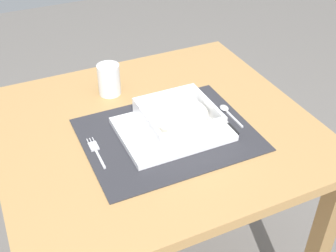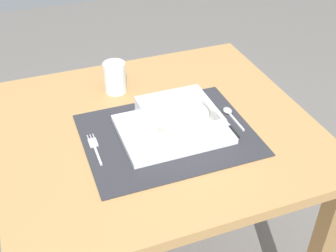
# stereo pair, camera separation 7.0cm
# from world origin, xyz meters

# --- Properties ---
(dining_table) EXTENTS (0.86, 0.78, 0.74)m
(dining_table) POSITION_xyz_m (0.00, 0.00, 0.63)
(dining_table) COLOR #B2844C
(dining_table) RESTS_ON ground
(placemat) EXTENTS (0.45, 0.35, 0.00)m
(placemat) POSITION_xyz_m (0.01, -0.06, 0.74)
(placemat) COLOR #2D2D33
(placemat) RESTS_ON dining_table
(serving_plate) EXTENTS (0.28, 0.22, 0.02)m
(serving_plate) POSITION_xyz_m (0.03, -0.05, 0.75)
(serving_plate) COLOR white
(serving_plate) RESTS_ON placemat
(porridge_bowl) EXTENTS (0.19, 0.19, 0.05)m
(porridge_bowl) POSITION_xyz_m (0.05, -0.05, 0.78)
(porridge_bowl) COLOR white
(porridge_bowl) RESTS_ON serving_plate
(fork) EXTENTS (0.02, 0.13, 0.00)m
(fork) POSITION_xyz_m (-0.18, -0.04, 0.75)
(fork) COLOR silver
(fork) RESTS_ON placemat
(spoon) EXTENTS (0.02, 0.11, 0.01)m
(spoon) POSITION_xyz_m (0.21, -0.03, 0.75)
(spoon) COLOR silver
(spoon) RESTS_ON placemat
(butter_knife) EXTENTS (0.01, 0.13, 0.01)m
(butter_knife) POSITION_xyz_m (0.18, -0.08, 0.75)
(butter_knife) COLOR black
(butter_knife) RESTS_ON placemat
(bread_knife) EXTENTS (0.01, 0.14, 0.01)m
(bread_knife) POSITION_xyz_m (0.16, -0.08, 0.75)
(bread_knife) COLOR #59331E
(bread_knife) RESTS_ON placemat
(drinking_glass) EXTENTS (0.07, 0.07, 0.10)m
(drinking_glass) POSITION_xyz_m (-0.06, 0.21, 0.78)
(drinking_glass) COLOR white
(drinking_glass) RESTS_ON dining_table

